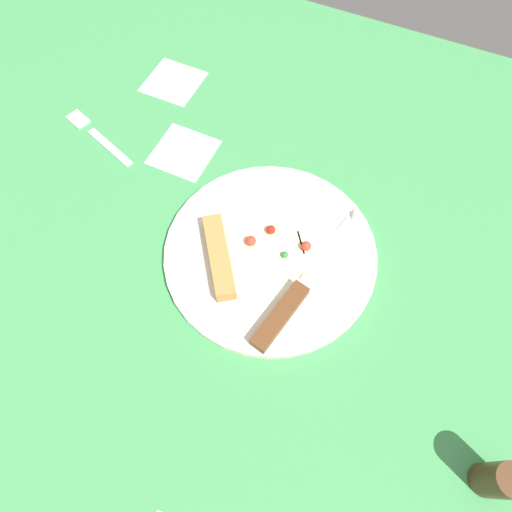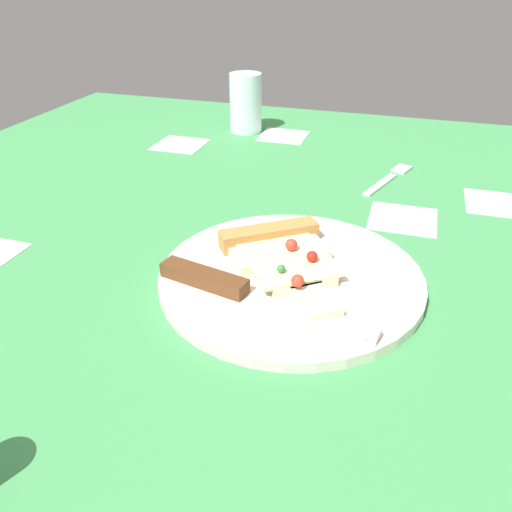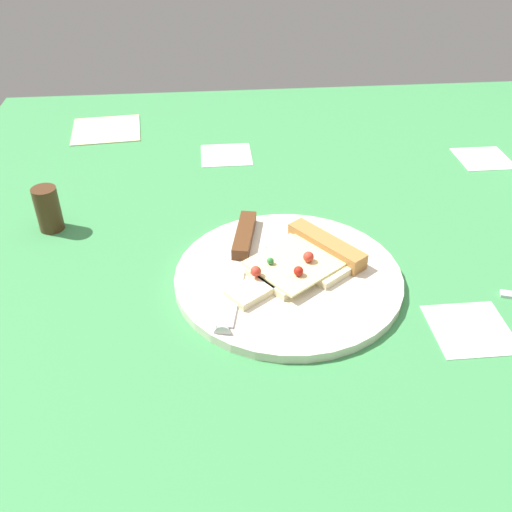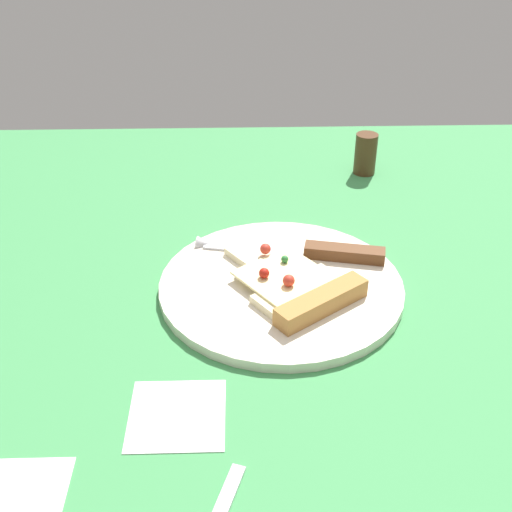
{
  "view_description": "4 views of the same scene",
  "coord_description": "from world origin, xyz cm",
  "px_view_note": "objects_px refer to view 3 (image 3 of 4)",
  "views": [
    {
      "loc": [
        -18.16,
        -19.64,
        54.66
      ],
      "look_at": [
        6.25,
        -8.34,
        2.28
      ],
      "focal_mm": 31.18,
      "sensor_mm": 36.0,
      "label": 1
    },
    {
      "loc": [
        18.77,
        -55.93,
        31.42
      ],
      "look_at": [
        4.74,
        -11.27,
        3.66
      ],
      "focal_mm": 35.8,
      "sensor_mm": 36.0,
      "label": 2
    },
    {
      "loc": [
        65.4,
        -19.12,
        45.63
      ],
      "look_at": [
        5.5,
        -13.47,
        2.28
      ],
      "focal_mm": 40.11,
      "sensor_mm": 36.0,
      "label": 3
    },
    {
      "loc": [
        13.04,
        52.87,
        44.8
      ],
      "look_at": [
        11.17,
        -11.52,
        3.7
      ],
      "focal_mm": 44.94,
      "sensor_mm": 36.0,
      "label": 4
    }
  ],
  "objects_px": {
    "pepper_shaker": "(48,209)",
    "napkin": "(106,129)",
    "knife": "(240,255)",
    "pizza_slice": "(303,261)",
    "plate": "(288,277)"
  },
  "relations": [
    {
      "from": "napkin",
      "to": "pizza_slice",
      "type": "bearing_deg",
      "value": 32.09
    },
    {
      "from": "plate",
      "to": "pepper_shaker",
      "type": "xyz_separation_m",
      "value": [
        -0.16,
        -0.33,
        0.03
      ]
    },
    {
      "from": "pizza_slice",
      "to": "napkin",
      "type": "xyz_separation_m",
      "value": [
        -0.49,
        -0.31,
        -0.02
      ]
    },
    {
      "from": "pizza_slice",
      "to": "knife",
      "type": "relative_size",
      "value": 0.78
    },
    {
      "from": "plate",
      "to": "pizza_slice",
      "type": "relative_size",
      "value": 1.56
    },
    {
      "from": "knife",
      "to": "pepper_shaker",
      "type": "bearing_deg",
      "value": -12.2
    },
    {
      "from": "napkin",
      "to": "pepper_shaker",
      "type": "bearing_deg",
      "value": -5.87
    },
    {
      "from": "pepper_shaker",
      "to": "napkin",
      "type": "height_order",
      "value": "pepper_shaker"
    },
    {
      "from": "knife",
      "to": "pepper_shaker",
      "type": "xyz_separation_m",
      "value": [
        -0.12,
        -0.27,
        0.01
      ]
    },
    {
      "from": "knife",
      "to": "napkin",
      "type": "distance_m",
      "value": 0.53
    },
    {
      "from": "pizza_slice",
      "to": "pepper_shaker",
      "type": "distance_m",
      "value": 0.37
    },
    {
      "from": "pepper_shaker",
      "to": "napkin",
      "type": "bearing_deg",
      "value": 174.13
    },
    {
      "from": "plate",
      "to": "pepper_shaker",
      "type": "distance_m",
      "value": 0.36
    },
    {
      "from": "plate",
      "to": "napkin",
      "type": "distance_m",
      "value": 0.59
    },
    {
      "from": "plate",
      "to": "pizza_slice",
      "type": "bearing_deg",
      "value": 126.09
    }
  ]
}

